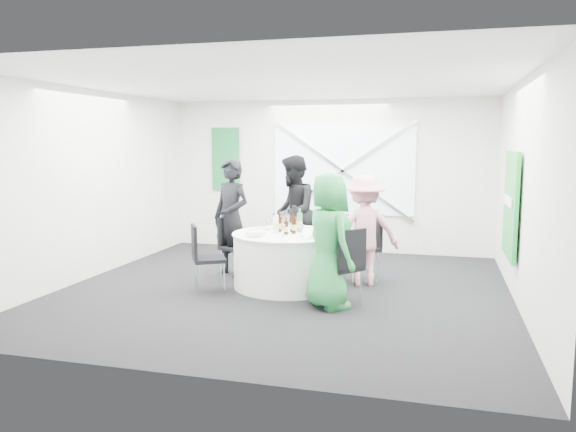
% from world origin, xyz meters
% --- Properties ---
extents(floor, '(6.00, 6.00, 0.00)m').
position_xyz_m(floor, '(0.00, 0.00, 0.00)').
color(floor, black).
rests_on(floor, ground).
extents(ceiling, '(6.00, 6.00, 0.00)m').
position_xyz_m(ceiling, '(0.00, 0.00, 2.80)').
color(ceiling, white).
rests_on(ceiling, wall_back).
extents(wall_back, '(6.00, 0.00, 6.00)m').
position_xyz_m(wall_back, '(0.00, 3.00, 1.40)').
color(wall_back, silver).
rests_on(wall_back, floor).
extents(wall_front, '(6.00, 0.00, 6.00)m').
position_xyz_m(wall_front, '(0.00, -3.00, 1.40)').
color(wall_front, silver).
rests_on(wall_front, floor).
extents(wall_left, '(0.00, 6.00, 6.00)m').
position_xyz_m(wall_left, '(-3.00, 0.00, 1.40)').
color(wall_left, silver).
rests_on(wall_left, floor).
extents(wall_right, '(0.00, 6.00, 6.00)m').
position_xyz_m(wall_right, '(3.00, 0.00, 1.40)').
color(wall_right, silver).
rests_on(wall_right, floor).
extents(window_panel, '(2.60, 0.03, 1.60)m').
position_xyz_m(window_panel, '(0.30, 2.96, 1.50)').
color(window_panel, white).
rests_on(window_panel, wall_back).
extents(window_brace_a, '(2.63, 0.05, 1.84)m').
position_xyz_m(window_brace_a, '(0.30, 2.92, 1.50)').
color(window_brace_a, silver).
rests_on(window_brace_a, window_panel).
extents(window_brace_b, '(2.63, 0.05, 1.84)m').
position_xyz_m(window_brace_b, '(0.30, 2.92, 1.50)').
color(window_brace_b, silver).
rests_on(window_brace_b, window_panel).
extents(green_banner, '(0.55, 0.04, 1.20)m').
position_xyz_m(green_banner, '(-2.00, 2.95, 1.70)').
color(green_banner, '#125E31').
rests_on(green_banner, wall_back).
extents(green_sign, '(0.05, 1.20, 1.40)m').
position_xyz_m(green_sign, '(2.94, 0.60, 1.20)').
color(green_sign, green).
rests_on(green_sign, wall_right).
extents(banquet_table, '(1.56, 1.56, 0.76)m').
position_xyz_m(banquet_table, '(0.00, 0.20, 0.38)').
color(banquet_table, silver).
rests_on(banquet_table, floor).
extents(chair_back, '(0.46, 0.46, 0.93)m').
position_xyz_m(chair_back, '(0.10, 1.38, 0.54)').
color(chair_back, black).
rests_on(chair_back, floor).
extents(chair_back_left, '(0.54, 0.53, 0.89)m').
position_xyz_m(chair_back_left, '(-0.99, 0.62, 0.52)').
color(chair_back_left, black).
rests_on(chair_back_left, floor).
extents(chair_back_right, '(0.63, 0.62, 1.01)m').
position_xyz_m(chair_back_right, '(1.04, 0.78, 0.59)').
color(chair_back_right, black).
rests_on(chair_back_right, floor).
extents(chair_front_right, '(0.63, 0.63, 0.98)m').
position_xyz_m(chair_front_right, '(0.94, -0.58, 0.58)').
color(chair_front_right, black).
rests_on(chair_front_right, floor).
extents(chair_front_left, '(0.58, 0.57, 0.92)m').
position_xyz_m(chair_front_left, '(-1.02, -0.41, 0.54)').
color(chair_front_left, black).
rests_on(chair_front_left, floor).
extents(person_man_back_left, '(0.76, 0.64, 1.77)m').
position_xyz_m(person_man_back_left, '(-1.01, 0.63, 0.88)').
color(person_man_back_left, black).
rests_on(person_man_back_left, floor).
extents(person_man_back, '(0.65, 0.96, 1.82)m').
position_xyz_m(person_man_back, '(-0.23, 1.36, 0.91)').
color(person_man_back, black).
rests_on(person_man_back, floor).
extents(person_woman_pink, '(1.11, 0.79, 1.57)m').
position_xyz_m(person_woman_pink, '(1.02, 0.57, 0.78)').
color(person_woman_pink, pink).
rests_on(person_woman_pink, floor).
extents(person_woman_green, '(0.93, 0.96, 1.66)m').
position_xyz_m(person_woman_green, '(0.74, -0.65, 0.83)').
color(person_woman_green, '#268D42').
rests_on(person_woman_green, floor).
extents(plate_back, '(0.25, 0.25, 0.01)m').
position_xyz_m(plate_back, '(-0.04, 0.72, 0.77)').
color(plate_back, white).
rests_on(plate_back, banquet_table).
extents(plate_back_left, '(0.29, 0.29, 0.01)m').
position_xyz_m(plate_back_left, '(-0.43, 0.53, 0.77)').
color(plate_back_left, white).
rests_on(plate_back_left, banquet_table).
extents(plate_back_right, '(0.28, 0.28, 0.04)m').
position_xyz_m(plate_back_right, '(0.45, 0.40, 0.78)').
color(plate_back_right, white).
rests_on(plate_back_right, banquet_table).
extents(plate_front_right, '(0.25, 0.25, 0.04)m').
position_xyz_m(plate_front_right, '(0.49, -0.13, 0.78)').
color(plate_front_right, white).
rests_on(plate_front_right, banquet_table).
extents(plate_front_left, '(0.27, 0.27, 0.01)m').
position_xyz_m(plate_front_left, '(-0.40, -0.14, 0.77)').
color(plate_front_left, white).
rests_on(plate_front_left, banquet_table).
extents(napkin, '(0.23, 0.22, 0.05)m').
position_xyz_m(napkin, '(-0.35, -0.22, 0.80)').
color(napkin, silver).
rests_on(napkin, plate_front_left).
extents(beer_bottle_a, '(0.06, 0.06, 0.27)m').
position_xyz_m(beer_bottle_a, '(-0.14, 0.28, 0.87)').
color(beer_bottle_a, '#391C0A').
rests_on(beer_bottle_a, banquet_table).
extents(beer_bottle_b, '(0.06, 0.06, 0.28)m').
position_xyz_m(beer_bottle_b, '(0.03, 0.31, 0.87)').
color(beer_bottle_b, '#391C0A').
rests_on(beer_bottle_b, banquet_table).
extents(beer_bottle_c, '(0.06, 0.06, 0.28)m').
position_xyz_m(beer_bottle_c, '(0.09, 0.17, 0.87)').
color(beer_bottle_c, '#391C0A').
rests_on(beer_bottle_c, banquet_table).
extents(beer_bottle_d, '(0.06, 0.06, 0.24)m').
position_xyz_m(beer_bottle_d, '(0.01, 0.08, 0.85)').
color(beer_bottle_d, '#391C0A').
rests_on(beer_bottle_d, banquet_table).
extents(green_water_bottle, '(0.08, 0.08, 0.33)m').
position_xyz_m(green_water_bottle, '(0.13, 0.33, 0.89)').
color(green_water_bottle, green).
rests_on(green_water_bottle, banquet_table).
extents(clear_water_bottle, '(0.08, 0.08, 0.31)m').
position_xyz_m(clear_water_bottle, '(-0.16, 0.14, 0.88)').
color(clear_water_bottle, white).
rests_on(clear_water_bottle, banquet_table).
extents(wine_glass_a, '(0.07, 0.07, 0.17)m').
position_xyz_m(wine_glass_a, '(0.02, -0.15, 0.88)').
color(wine_glass_a, white).
rests_on(wine_glass_a, banquet_table).
extents(wine_glass_b, '(0.07, 0.07, 0.17)m').
position_xyz_m(wine_glass_b, '(0.02, 0.56, 0.88)').
color(wine_glass_b, white).
rests_on(wine_glass_b, banquet_table).
extents(wine_glass_c, '(0.07, 0.07, 0.17)m').
position_xyz_m(wine_glass_c, '(0.26, -0.06, 0.88)').
color(wine_glass_c, white).
rests_on(wine_glass_c, banquet_table).
extents(wine_glass_d, '(0.07, 0.07, 0.17)m').
position_xyz_m(wine_glass_d, '(-0.35, 0.37, 0.88)').
color(wine_glass_d, white).
rests_on(wine_glass_d, banquet_table).
extents(wine_glass_e, '(0.07, 0.07, 0.17)m').
position_xyz_m(wine_glass_e, '(-0.30, 0.06, 0.88)').
color(wine_glass_e, white).
rests_on(wine_glass_e, banquet_table).
extents(fork_a, '(0.09, 0.14, 0.01)m').
position_xyz_m(fork_a, '(0.56, 0.35, 0.76)').
color(fork_a, silver).
rests_on(fork_a, banquet_table).
extents(knife_a, '(0.08, 0.14, 0.01)m').
position_xyz_m(knife_a, '(0.40, 0.61, 0.76)').
color(knife_a, silver).
rests_on(knife_a, banquet_table).
extents(fork_b, '(0.15, 0.03, 0.01)m').
position_xyz_m(fork_b, '(0.12, 0.76, 0.76)').
color(fork_b, silver).
rests_on(fork_b, banquet_table).
extents(knife_b, '(0.15, 0.03, 0.01)m').
position_xyz_m(knife_b, '(-0.22, 0.73, 0.76)').
color(knife_b, silver).
rests_on(knife_b, banquet_table).
extents(fork_c, '(0.10, 0.13, 0.01)m').
position_xyz_m(fork_c, '(0.35, -0.26, 0.76)').
color(fork_c, silver).
rests_on(fork_c, banquet_table).
extents(knife_c, '(0.11, 0.12, 0.01)m').
position_xyz_m(knife_c, '(0.52, -0.04, 0.76)').
color(knife_c, silver).
rests_on(knife_c, banquet_table).
extents(fork_d, '(0.11, 0.13, 0.01)m').
position_xyz_m(fork_d, '(-0.53, -0.02, 0.76)').
color(fork_d, silver).
rests_on(fork_d, banquet_table).
extents(knife_d, '(0.12, 0.12, 0.01)m').
position_xyz_m(knife_d, '(-0.27, -0.31, 0.76)').
color(knife_d, silver).
rests_on(knife_d, banquet_table).
extents(fork_e, '(0.08, 0.14, 0.01)m').
position_xyz_m(fork_e, '(-0.42, 0.60, 0.76)').
color(fork_e, silver).
rests_on(fork_e, banquet_table).
extents(knife_e, '(0.08, 0.14, 0.01)m').
position_xyz_m(knife_e, '(-0.57, 0.29, 0.76)').
color(knife_e, silver).
rests_on(knife_e, banquet_table).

